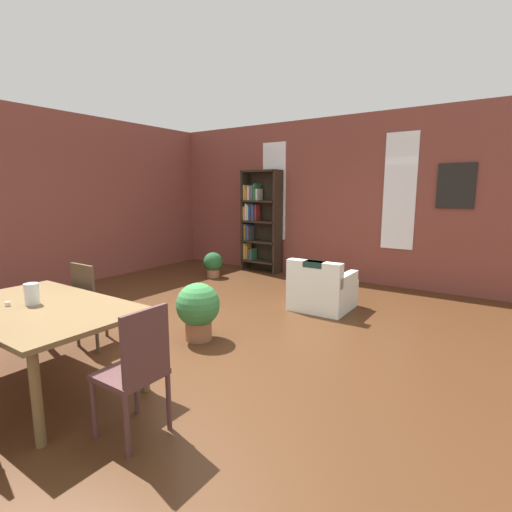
% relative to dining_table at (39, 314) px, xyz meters
% --- Properties ---
extents(ground_plane, '(10.53, 10.53, 0.00)m').
position_rel_dining_table_xyz_m(ground_plane, '(0.30, 1.38, -0.66)').
color(ground_plane, '#492A15').
extents(back_wall_brick, '(8.33, 0.12, 3.08)m').
position_rel_dining_table_xyz_m(back_wall_brick, '(0.30, 5.49, 0.88)').
color(back_wall_brick, brown).
rests_on(back_wall_brick, ground).
extents(left_wall_brick, '(0.12, 9.10, 3.08)m').
position_rel_dining_table_xyz_m(left_wall_brick, '(-3.43, 1.38, 0.88)').
color(left_wall_brick, brown).
rests_on(left_wall_brick, ground).
extents(window_pane_0, '(0.55, 0.02, 2.00)m').
position_rel_dining_table_xyz_m(window_pane_0, '(-0.99, 5.42, 1.04)').
color(window_pane_0, white).
extents(window_pane_1, '(0.55, 0.02, 2.00)m').
position_rel_dining_table_xyz_m(window_pane_1, '(1.58, 5.42, 1.04)').
color(window_pane_1, white).
extents(dining_table, '(1.81, 1.09, 0.73)m').
position_rel_dining_table_xyz_m(dining_table, '(0.00, 0.00, 0.00)').
color(dining_table, brown).
rests_on(dining_table, ground).
extents(vase_on_table, '(0.12, 0.12, 0.19)m').
position_rel_dining_table_xyz_m(vase_on_table, '(-0.09, -0.00, 0.17)').
color(vase_on_table, silver).
rests_on(vase_on_table, dining_table).
extents(tealight_candle_0, '(0.04, 0.04, 0.04)m').
position_rel_dining_table_xyz_m(tealight_candle_0, '(-0.22, -0.15, 0.09)').
color(tealight_candle_0, silver).
rests_on(tealight_candle_0, dining_table).
extents(dining_chair_head_right, '(0.40, 0.40, 0.95)m').
position_rel_dining_table_xyz_m(dining_chair_head_right, '(1.28, 0.00, -0.15)').
color(dining_chair_head_right, '#4F2F2E').
rests_on(dining_chair_head_right, ground).
extents(dining_chair_far_left, '(0.40, 0.40, 0.95)m').
position_rel_dining_table_xyz_m(dining_chair_far_left, '(-0.41, 0.77, -0.15)').
color(dining_chair_far_left, '#4B3828').
rests_on(dining_chair_far_left, ground).
extents(bookshelf_tall, '(0.85, 0.34, 2.13)m').
position_rel_dining_table_xyz_m(bookshelf_tall, '(-1.25, 5.23, 0.45)').
color(bookshelf_tall, '#2D2319').
rests_on(bookshelf_tall, ground).
extents(armchair_white, '(0.82, 0.82, 0.75)m').
position_rel_dining_table_xyz_m(armchair_white, '(1.06, 3.47, -0.38)').
color(armchair_white, white).
rests_on(armchair_white, ground).
extents(potted_plant_by_shelf, '(0.51, 0.51, 0.67)m').
position_rel_dining_table_xyz_m(potted_plant_by_shelf, '(0.38, 1.57, -0.28)').
color(potted_plant_by_shelf, '#9E6042').
rests_on(potted_plant_by_shelf, ground).
extents(potted_plant_corner, '(0.38, 0.38, 0.50)m').
position_rel_dining_table_xyz_m(potted_plant_corner, '(-1.63, 4.17, -0.38)').
color(potted_plant_corner, '#9E6042').
rests_on(potted_plant_corner, ground).
extents(framed_picture, '(0.56, 0.03, 0.72)m').
position_rel_dining_table_xyz_m(framed_picture, '(2.45, 5.41, 1.13)').
color(framed_picture, black).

